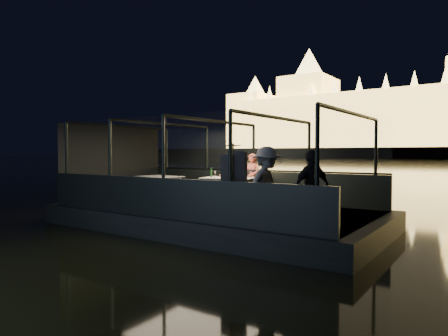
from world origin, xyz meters
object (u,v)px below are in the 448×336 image
Objects in this scene: passenger_dark at (312,184)px; dining_table_aft at (159,187)px; chair_port_right at (247,188)px; person_man_maroon at (236,176)px; passenger_stripe at (267,183)px; coat_stand at (233,180)px; wine_bottle at (211,172)px; chair_port_left at (236,187)px; dining_table_central at (229,191)px; person_woman_coral at (252,177)px.

dining_table_aft is at bearing -80.79° from passenger_dark.
chair_port_right is at bearing -102.41° from passenger_dark.
person_man_maroon is 0.87× the size of passenger_stripe.
coat_stand reaches higher than wine_bottle.
chair_port_left is 0.44m from chair_port_right.
dining_table_central is at bearing -94.26° from passenger_dark.
coat_stand is 0.74m from passenger_stripe.
chair_port_left is 0.57× the size of passenger_stripe.
person_man_maroon is at bearing 74.49° from wine_bottle.
dining_table_central is at bearing 125.27° from coat_stand.
coat_stand reaches higher than person_man_maroon.
chair_port_left is 3.18× the size of wine_bottle.
dining_table_aft is 4.97m from coat_stand.
passenger_dark is (3.27, -1.97, 0.47)m from dining_table_central.
chair_port_right is at bearing -90.66° from person_woman_coral.
dining_table_central is 1.05× the size of person_man_maroon.
passenger_dark reaches higher than dining_table_aft.
coat_stand is at bearing -53.56° from chair_port_left.
passenger_stripe reaches higher than dining_table_central.
chair_port_left is 0.37m from person_man_maroon.
passenger_stripe is (2.45, -2.31, 0.47)m from dining_table_central.
chair_port_right is at bearing 116.21° from coat_stand.
person_man_maroon is at bearing 45.47° from passenger_stripe.
person_man_maroon is at bearing 107.58° from dining_table_central.
chair_port_right is 0.63× the size of passenger_dark.
dining_table_aft is 0.99× the size of person_man_maroon.
coat_stand is 1.20× the size of person_man_maroon.
wine_bottle is at bearing -158.49° from dining_table_central.
passenger_dark is (3.40, -2.52, 0.40)m from chair_port_left.
chair_port_right is 0.58× the size of coat_stand.
person_woman_coral is 3.70m from passenger_stripe.
dining_table_aft is 5.55m from passenger_stripe.
dining_table_central is 0.87× the size of coat_stand.
wine_bottle is (-2.95, 2.11, 0.06)m from passenger_stripe.
passenger_dark is at bearing -63.42° from passenger_stripe.
coat_stand is (4.35, -2.34, 0.51)m from dining_table_aft.
dining_table_aft is 2.58m from chair_port_left.
passenger_stripe is 1.04× the size of passenger_dark.
chair_port_right is (0.31, 0.45, 0.06)m from dining_table_central.
passenger_stripe is (0.72, 0.14, -0.05)m from coat_stand.
wine_bottle reaches higher than chair_port_left.
coat_stand reaches higher than dining_table_central.
person_woman_coral is 1.24m from wine_bottle.
wine_bottle is (-0.37, -0.75, 0.47)m from chair_port_left.
chair_port_left is at bearing -49.69° from person_man_maroon.
person_woman_coral is (0.33, 0.72, 0.36)m from dining_table_central.
chair_port_left is 4.25m from passenger_dark.
chair_port_left is 3.56m from coat_stand.
dining_table_aft is at bearing 70.60° from passenger_stripe.
person_woman_coral reaches higher than chair_port_left.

